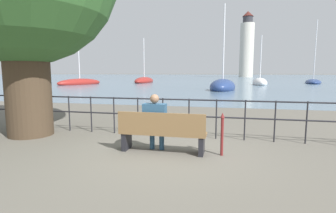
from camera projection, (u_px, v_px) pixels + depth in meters
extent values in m
plane|color=#605B51|center=(163.00, 152.00, 5.79)|extent=(1000.00, 1000.00, 0.00)
cube|color=slate|center=(227.00, 76.00, 158.31)|extent=(600.00, 300.00, 0.01)
cylinder|color=#423323|center=(28.00, 87.00, 7.18)|extent=(1.18, 1.18, 2.71)
cube|color=brown|center=(163.00, 133.00, 5.73)|extent=(1.90, 0.45, 0.05)
cube|color=brown|center=(160.00, 123.00, 5.50)|extent=(1.90, 0.04, 0.45)
cube|color=black|center=(127.00, 141.00, 5.95)|extent=(0.10, 0.41, 0.40)
cube|color=black|center=(202.00, 145.00, 5.57)|extent=(0.10, 0.41, 0.40)
cylinder|color=navy|center=(152.00, 139.00, 5.98)|extent=(0.11, 0.11, 0.45)
cylinder|color=navy|center=(162.00, 140.00, 5.92)|extent=(0.11, 0.11, 0.45)
cube|color=navy|center=(156.00, 128.00, 5.83)|extent=(0.42, 0.26, 0.14)
cube|color=navy|center=(155.00, 118.00, 5.71)|extent=(0.50, 0.24, 0.62)
sphere|color=#846047|center=(155.00, 99.00, 5.66)|extent=(0.20, 0.20, 0.20)
cylinder|color=black|center=(9.00, 111.00, 8.32)|extent=(0.04, 0.04, 1.05)
cylinder|color=black|center=(28.00, 112.00, 8.16)|extent=(0.04, 0.04, 1.05)
cylinder|color=black|center=(48.00, 113.00, 8.00)|extent=(0.04, 0.04, 1.05)
cylinder|color=black|center=(69.00, 113.00, 7.83)|extent=(0.04, 0.04, 1.05)
cylinder|color=black|center=(91.00, 114.00, 7.67)|extent=(0.04, 0.04, 1.05)
cylinder|color=black|center=(114.00, 115.00, 7.51)|extent=(0.04, 0.04, 1.05)
cylinder|color=black|center=(138.00, 116.00, 7.35)|extent=(0.04, 0.04, 1.05)
cylinder|color=black|center=(163.00, 117.00, 7.19)|extent=(0.04, 0.04, 1.05)
cylinder|color=black|center=(189.00, 118.00, 7.03)|extent=(0.04, 0.04, 1.05)
cylinder|color=black|center=(216.00, 119.00, 6.86)|extent=(0.04, 0.04, 1.05)
cylinder|color=black|center=(245.00, 120.00, 6.70)|extent=(0.04, 0.04, 1.05)
cylinder|color=black|center=(275.00, 121.00, 6.54)|extent=(0.04, 0.04, 1.05)
cylinder|color=black|center=(306.00, 123.00, 6.38)|extent=(0.04, 0.04, 1.05)
cylinder|color=black|center=(176.00, 99.00, 7.04)|extent=(13.74, 0.04, 0.04)
cylinder|color=black|center=(176.00, 116.00, 7.10)|extent=(13.74, 0.04, 0.04)
cylinder|color=maroon|center=(222.00, 137.00, 5.48)|extent=(0.06, 0.06, 0.81)
cone|color=maroon|center=(223.00, 115.00, 5.42)|extent=(0.09, 0.09, 0.11)
ellipsoid|color=maroon|center=(144.00, 81.00, 46.49)|extent=(2.60, 8.10, 1.46)
cylinder|color=silver|center=(144.00, 59.00, 45.99)|extent=(0.14, 0.14, 7.02)
ellipsoid|color=maroon|center=(80.00, 83.00, 38.89)|extent=(4.29, 7.88, 1.28)
cylinder|color=silver|center=(78.00, 45.00, 38.19)|extent=(0.14, 0.14, 10.30)
ellipsoid|color=white|center=(260.00, 83.00, 37.78)|extent=(2.10, 5.95, 1.46)
cylinder|color=silver|center=(261.00, 58.00, 37.32)|extent=(0.14, 0.14, 6.31)
ellipsoid|color=navy|center=(223.00, 87.00, 26.30)|extent=(3.03, 5.43, 1.62)
cylinder|color=silver|center=(224.00, 44.00, 25.75)|extent=(0.14, 0.14, 7.57)
ellipsoid|color=navy|center=(313.00, 82.00, 43.38)|extent=(4.11, 8.30, 1.02)
cylinder|color=silver|center=(315.00, 50.00, 42.72)|extent=(0.14, 0.14, 9.75)
cylinder|color=beige|center=(247.00, 51.00, 107.19)|extent=(5.59, 5.59, 21.66)
cylinder|color=#2D2D33|center=(248.00, 20.00, 105.64)|extent=(3.91, 3.91, 2.64)
cone|color=#4C1E19|center=(248.00, 14.00, 105.34)|extent=(4.47, 4.47, 2.11)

